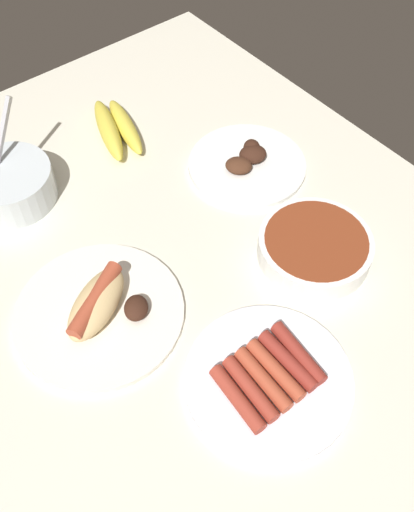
{
  "coord_description": "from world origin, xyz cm",
  "views": [
    {
      "loc": [
        -44.66,
        33.61,
        74.45
      ],
      "look_at": [
        -2.64,
        -0.26,
        3.0
      ],
      "focal_mm": 39.94,
      "sensor_mm": 36.0,
      "label": 1
    }
  ],
  "objects": [
    {
      "name": "bowl_chili",
      "position": [
        -11.64,
        -15.34,
        2.29
      ],
      "size": [
        18.44,
        18.44,
        4.15
      ],
      "color": "white",
      "rests_on": "ground_plane"
    },
    {
      "name": "plate_sausages",
      "position": [
        -23.43,
        5.46,
        0.99
      ],
      "size": [
        23.84,
        23.84,
        3.08
      ],
      "color": "white",
      "rests_on": "ground_plane"
    },
    {
      "name": "plate_grilled_meat",
      "position": [
        10.69,
        -20.57,
        0.98
      ],
      "size": [
        21.85,
        21.85,
        4.1
      ],
      "color": "white",
      "rests_on": "ground_plane"
    },
    {
      "name": "banana_bunch",
      "position": [
        33.14,
        -6.45,
        1.86
      ],
      "size": [
        18.49,
        11.53,
        3.99
      ],
      "color": "gold",
      "rests_on": "ground_plane"
    },
    {
      "name": "plate_hotdog_assembled",
      "position": [
        0.51,
        17.92,
        1.66
      ],
      "size": [
        25.91,
        25.91,
        5.61
      ],
      "color": "white",
      "rests_on": "ground_plane"
    },
    {
      "name": "ground_plane",
      "position": [
        0.0,
        0.0,
        -1.5
      ],
      "size": [
        120.0,
        90.0,
        3.0
      ],
      "primitive_type": "cube",
      "color": "silver"
    },
    {
      "name": "bowl_coleslaw",
      "position": [
        30.88,
        16.8,
        3.47
      ],
      "size": [
        15.5,
        15.5,
        15.47
      ],
      "color": "silver",
      "rests_on": "ground_plane"
    }
  ]
}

